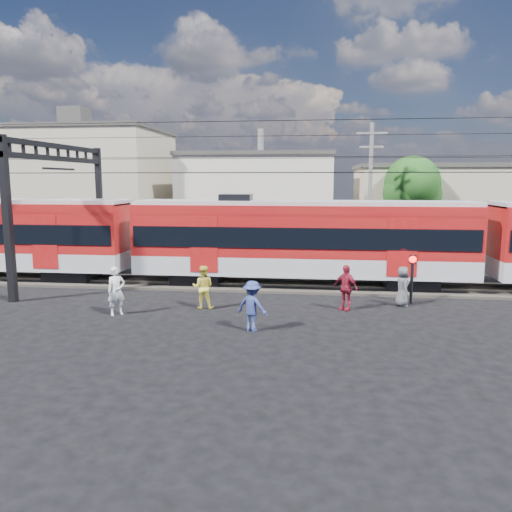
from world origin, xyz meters
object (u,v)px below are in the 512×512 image
object	(u,v)px
pedestrian_a	(116,291)
pedestrian_c	(252,306)
crossing_signal	(412,270)
commuter_train	(306,238)

from	to	relation	value
pedestrian_a	pedestrian_c	bearing A→B (deg)	-54.24
pedestrian_a	pedestrian_c	world-z (taller)	pedestrian_a
pedestrian_a	crossing_signal	world-z (taller)	crossing_signal
pedestrian_a	crossing_signal	size ratio (longest dim) A/B	0.91
pedestrian_c	pedestrian_a	bearing A→B (deg)	7.27
crossing_signal	pedestrian_c	bearing A→B (deg)	-142.57
crossing_signal	pedestrian_a	bearing A→B (deg)	-164.24
commuter_train	pedestrian_c	bearing A→B (deg)	-102.58
commuter_train	pedestrian_c	xyz separation A→B (m)	(-1.66, -7.43, -1.52)
commuter_train	pedestrian_a	size ratio (longest dim) A/B	26.70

